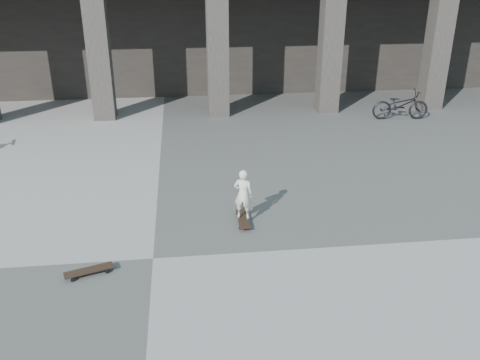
{
  "coord_description": "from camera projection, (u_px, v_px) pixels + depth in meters",
  "views": [
    {
      "loc": [
        0.59,
        -7.4,
        4.61
      ],
      "look_at": [
        1.66,
        1.63,
        0.65
      ],
      "focal_mm": 38.0,
      "sensor_mm": 36.0,
      "label": 1
    }
  ],
  "objects": [
    {
      "name": "ground",
      "position": [
        153.0,
        259.0,
        8.51
      ],
      "size": [
        90.0,
        90.0,
        0.0
      ],
      "primitive_type": "plane",
      "color": "#454543",
      "rests_on": "ground"
    },
    {
      "name": "bicycle",
      "position": [
        400.0,
        105.0,
        15.78
      ],
      "size": [
        1.78,
        0.75,
        0.91
      ],
      "primitive_type": "imported",
      "rotation": [
        0.0,
        0.0,
        1.48
      ],
      "color": "black",
      "rests_on": "ground"
    },
    {
      "name": "skateboard_spare",
      "position": [
        89.0,
        271.0,
        8.05
      ],
      "size": [
        0.78,
        0.43,
        0.09
      ],
      "rotation": [
        0.0,
        0.0,
        0.33
      ],
      "color": "black",
      "rests_on": "ground"
    },
    {
      "name": "colonnade",
      "position": [
        161.0,
        3.0,
        19.83
      ],
      "size": [
        28.0,
        8.82,
        6.0
      ],
      "color": "black",
      "rests_on": "ground"
    },
    {
      "name": "longboard",
      "position": [
        243.0,
        218.0,
        9.69
      ],
      "size": [
        0.22,
        0.88,
        0.09
      ],
      "rotation": [
        0.0,
        0.0,
        1.55
      ],
      "color": "black",
      "rests_on": "ground"
    },
    {
      "name": "child",
      "position": [
        243.0,
        194.0,
        9.49
      ],
      "size": [
        0.41,
        0.34,
        0.98
      ],
      "primitive_type": "imported",
      "rotation": [
        0.0,
        0.0,
        2.81
      ],
      "color": "beige",
      "rests_on": "longboard"
    }
  ]
}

